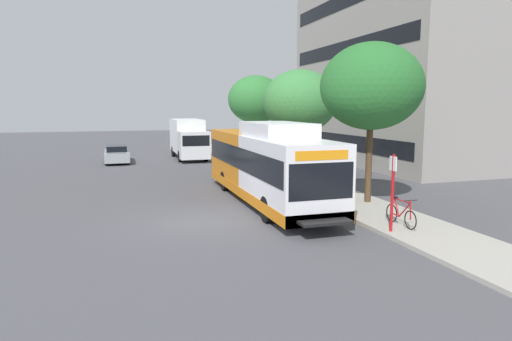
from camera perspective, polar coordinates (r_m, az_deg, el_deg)
ground_plane at (r=24.97m, az=-10.42°, el=-1.98°), size 120.00×120.00×0.00m
sidewalk_curb at (r=24.88m, az=6.39°, el=-1.77°), size 3.00×56.00×0.14m
transit_bus at (r=20.32m, az=1.29°, el=0.73°), size 2.58×12.25×3.65m
bus_stop_sign_pole at (r=15.65m, az=16.88°, el=-2.03°), size 0.10×0.36×2.60m
bicycle_parked at (r=16.73m, az=17.85°, el=-5.24°), size 0.52×1.76×1.02m
street_tree_near_stop at (r=20.17m, az=14.39°, el=10.24°), size 4.37×4.37×6.88m
street_tree_mid_block at (r=28.29m, az=5.58°, el=8.69°), size 4.58×4.58×6.44m
street_tree_far_block at (r=35.76m, az=-0.02°, el=8.97°), size 4.38×4.38×6.59m
parked_car_far_lane at (r=36.52m, az=-17.18°, el=1.99°), size 1.80×4.50×1.33m
box_truck_background at (r=37.95m, az=-8.53°, el=4.12°), size 2.32×7.01×3.25m
lattice_comm_tower at (r=52.45m, az=12.22°, el=15.02°), size 1.10×1.10×32.21m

